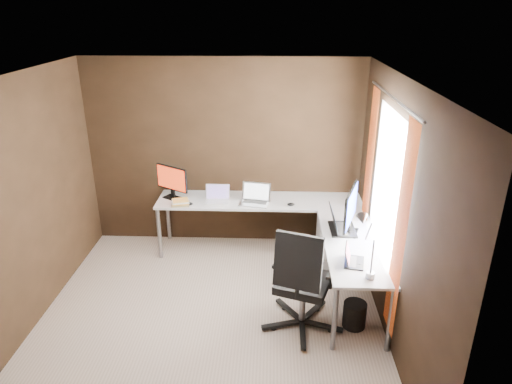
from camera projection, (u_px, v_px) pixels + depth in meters
room at (242, 207)px, 4.40m from camera, size 3.60×3.60×2.50m
desk at (289, 219)px, 5.50m from camera, size 2.65×2.25×0.73m
drawer_pedestal at (334, 243)px, 5.73m from camera, size 0.42×0.50×0.60m
monitor_left at (172, 180)px, 5.90m from camera, size 0.44×0.28×0.43m
monitor_right at (351, 209)px, 4.96m from camera, size 0.24×0.61×0.52m
laptop_white at (217, 198)px, 5.87m from camera, size 0.31×0.22×0.21m
laptop_silver at (255, 199)px, 5.82m from camera, size 0.41×0.33×0.25m
laptop_black_big at (339, 225)px, 5.12m from camera, size 0.29×0.41×0.27m
laptop_black_small at (352, 259)px, 4.47m from camera, size 0.24×0.30×0.18m
book_stack at (181, 202)px, 5.77m from camera, size 0.25×0.21×0.07m
mouse_left at (189, 204)px, 5.76m from camera, size 0.11×0.09×0.04m
mouse_corner at (291, 204)px, 5.75m from camera, size 0.11×0.09×0.04m
desk_lamp at (365, 237)px, 4.15m from camera, size 0.20×0.23×0.62m
office_chair at (302, 299)px, 4.58m from camera, size 0.65×0.68×1.16m
wastebasket at (354, 315)px, 4.68m from camera, size 0.30×0.30×0.27m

